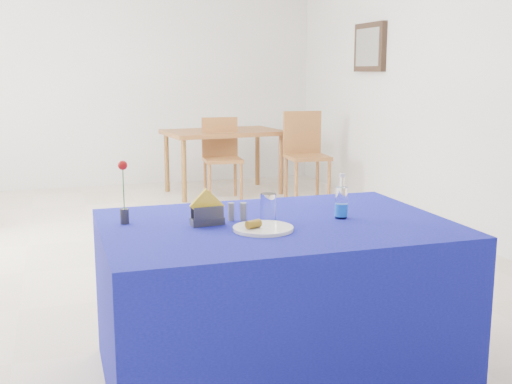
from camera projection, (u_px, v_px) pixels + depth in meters
floor at (174, 259)px, 5.02m from camera, size 7.00×7.00×0.00m
room_shell at (169, 30)px, 4.69m from camera, size 7.00×7.00×7.00m
picture_frame at (370, 47)px, 6.93m from camera, size 0.06×0.64×0.52m
picture_art at (368, 47)px, 6.92m from camera, size 0.02×0.52×0.40m
plate at (263, 228)px, 2.84m from camera, size 0.27×0.27×0.01m
drinking_glass at (268, 207)px, 3.00m from camera, size 0.08×0.08×0.13m
salt_shaker at (231, 212)px, 3.01m from camera, size 0.03×0.03×0.08m
pepper_shaker at (243, 212)px, 3.01m from camera, size 0.03×0.03×0.08m
blue_table at (276, 300)px, 3.06m from camera, size 1.60×1.10×0.76m
water_bottle at (341, 204)px, 3.06m from camera, size 0.06×0.06×0.21m
napkin_holder at (207, 215)px, 2.92m from camera, size 0.16×0.08×0.17m
rose_vase at (124, 195)px, 2.93m from camera, size 0.04×0.04×0.29m
oak_table at (223, 137)px, 7.62m from camera, size 1.42×1.00×0.76m
chair_bg_left at (221, 152)px, 7.31m from camera, size 0.45×0.45×0.93m
chair_bg_right at (305, 149)px, 7.27m from camera, size 0.47×0.47×1.00m
banana_pieces at (254, 224)px, 2.81m from camera, size 0.08×0.06×0.04m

